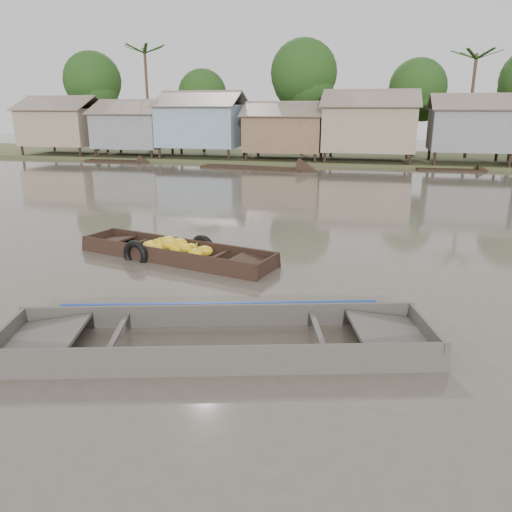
# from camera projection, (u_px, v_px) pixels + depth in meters

# --- Properties ---
(ground) EXTENTS (120.00, 120.00, 0.00)m
(ground) POSITION_uv_depth(u_px,v_px,m) (215.00, 309.00, 10.73)
(ground) COLOR brown
(ground) RESTS_ON ground
(riverbank) EXTENTS (120.00, 12.47, 10.22)m
(riverbank) POSITION_uv_depth(u_px,v_px,m) (377.00, 121.00, 38.86)
(riverbank) COLOR #384723
(riverbank) RESTS_ON ground
(banana_boat) EXTENTS (6.19, 2.94, 0.86)m
(banana_boat) POSITION_uv_depth(u_px,v_px,m) (173.00, 252.00, 14.28)
(banana_boat) COLOR black
(banana_boat) RESTS_ON ground
(viewer_boat) EXTENTS (7.91, 3.95, 0.62)m
(viewer_boat) POSITION_uv_depth(u_px,v_px,m) (220.00, 344.00, 8.99)
(viewer_boat) COLOR #443F39
(viewer_boat) RESTS_ON ground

